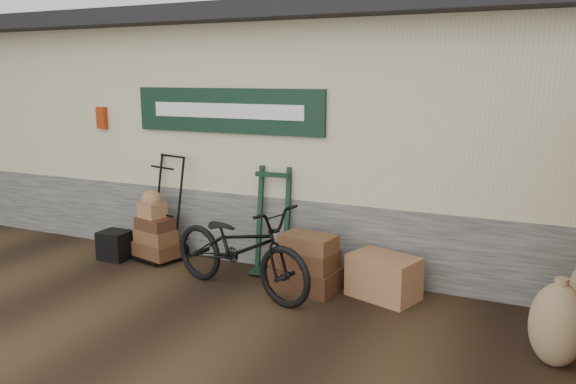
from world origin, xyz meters
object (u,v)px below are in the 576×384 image
at_px(wicker_hamper, 384,277).
at_px(bicycle, 240,243).
at_px(black_trunk, 115,245).
at_px(green_barrow, 272,221).
at_px(suitcase_stack, 306,261).
at_px(porter_trolley, 164,207).

height_order(wicker_hamper, bicycle, bicycle).
bearing_deg(wicker_hamper, black_trunk, -176.90).
xyz_separation_m(green_barrow, wicker_hamper, (1.47, -0.24, -0.41)).
bearing_deg(green_barrow, suitcase_stack, -35.78).
relative_size(suitcase_stack, wicker_hamper, 1.02).
height_order(suitcase_stack, wicker_hamper, suitcase_stack).
relative_size(suitcase_stack, bicycle, 0.37).
distance_m(wicker_hamper, bicycle, 1.61).
bearing_deg(suitcase_stack, black_trunk, -178.67).
distance_m(green_barrow, black_trunk, 2.18).
xyz_separation_m(suitcase_stack, wicker_hamper, (0.86, 0.13, -0.09)).
xyz_separation_m(porter_trolley, suitcase_stack, (2.12, -0.25, -0.37)).
bearing_deg(porter_trolley, suitcase_stack, 7.44).
bearing_deg(bicycle, black_trunk, 95.36).
distance_m(suitcase_stack, bicycle, 0.78).
distance_m(suitcase_stack, wicker_hamper, 0.88).
bearing_deg(wicker_hamper, bicycle, -160.95).
bearing_deg(wicker_hamper, porter_trolley, 177.66).
bearing_deg(bicycle, suitcase_stack, -44.24).
bearing_deg(suitcase_stack, bicycle, -148.48).
height_order(suitcase_stack, bicycle, bicycle).
bearing_deg(green_barrow, porter_trolley, 179.97).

